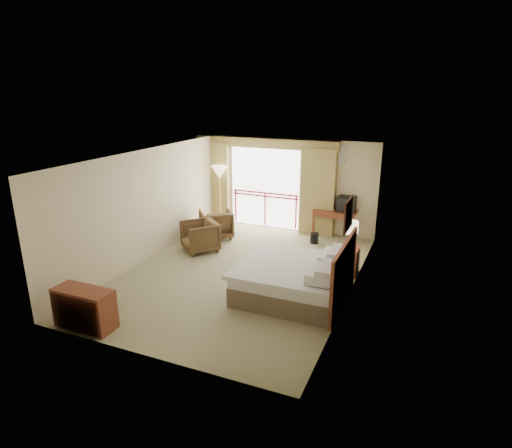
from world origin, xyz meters
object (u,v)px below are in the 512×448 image
at_px(armchair_near, 201,250).
at_px(wastebasket, 314,238).
at_px(armchair_far, 217,237).
at_px(table_lamp, 351,228).
at_px(bed, 296,279).
at_px(nightstand, 348,260).
at_px(desk, 336,216).
at_px(floor_lamp, 219,174).
at_px(dresser, 84,308).
at_px(tv, 347,204).
at_px(side_table, 205,228).

bearing_deg(armchair_near, wastebasket, 74.44).
bearing_deg(armchair_far, table_lamp, 127.29).
xyz_separation_m(bed, nightstand, (0.76, 1.54, -0.06)).
bearing_deg(wastebasket, desk, 63.93).
xyz_separation_m(armchair_far, floor_lamp, (-0.42, 1.07, 1.59)).
xyz_separation_m(desk, dresser, (-2.96, -6.56, -0.25)).
xyz_separation_m(bed, armchair_near, (-3.08, 1.47, -0.38)).
distance_m(tv, wastebasket, 1.32).
xyz_separation_m(desk, floor_lamp, (-3.51, -0.33, 0.98)).
bearing_deg(armchair_far, tv, 162.70).
distance_m(side_table, floor_lamp, 1.88).
distance_m(floor_lamp, dresser, 6.38).
xyz_separation_m(side_table, dresser, (0.30, -4.86, 0.02)).
bearing_deg(side_table, desk, 27.65).
bearing_deg(wastebasket, armchair_near, -146.66).
relative_size(wastebasket, armchair_far, 0.33).
bearing_deg(nightstand, armchair_near, -179.97).
xyz_separation_m(bed, dresser, (-3.06, -2.60, -0.01)).
relative_size(tv, wastebasket, 1.65).
bearing_deg(side_table, table_lamp, -9.15).
bearing_deg(armchair_far, desk, 165.50).
bearing_deg(dresser, table_lamp, 45.70).
xyz_separation_m(bed, floor_lamp, (-3.61, 3.64, 1.22)).
height_order(nightstand, dresser, dresser).
distance_m(desk, wastebasket, 0.99).
bearing_deg(wastebasket, dresser, -113.98).
bearing_deg(armchair_far, armchair_near, 56.89).
distance_m(bed, armchair_far, 4.11).
bearing_deg(bed, armchair_far, 141.13).
bearing_deg(armchair_near, dresser, -48.59).
relative_size(bed, side_table, 4.21).
xyz_separation_m(nightstand, armchair_near, (-3.84, -0.07, -0.32)).
bearing_deg(dresser, desk, 63.79).
height_order(tv, armchair_far, tv).
bearing_deg(side_table, wastebasket, 17.77).
relative_size(nightstand, floor_lamp, 0.34).
bearing_deg(floor_lamp, side_table, -79.71).
distance_m(tv, armchair_far, 3.78).
bearing_deg(floor_lamp, wastebasket, -8.39).
distance_m(armchair_far, side_table, 0.50).
bearing_deg(floor_lamp, table_lamp, -25.07).
bearing_deg(side_table, nightstand, -9.82).
xyz_separation_m(nightstand, armchair_far, (-3.95, 1.03, -0.32)).
bearing_deg(bed, side_table, 146.12).
xyz_separation_m(table_lamp, armchair_near, (-3.84, -0.12, -1.09)).
relative_size(table_lamp, desk, 0.48).
relative_size(wastebasket, floor_lamp, 0.16).
bearing_deg(tv, nightstand, -67.39).
distance_m(desk, tv, 0.49).
relative_size(nightstand, table_lamp, 1.10).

